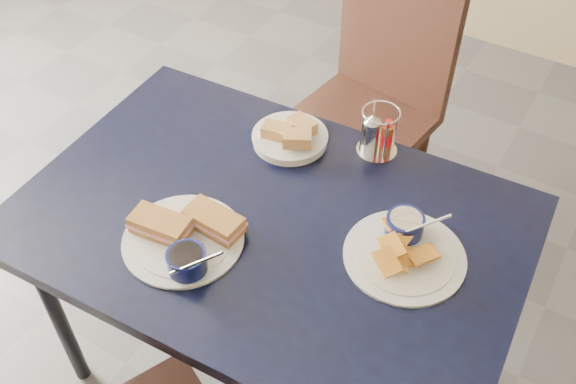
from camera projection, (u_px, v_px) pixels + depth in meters
The scene contains 6 objects.
dining_table at pixel (270, 235), 1.61m from camera, with size 1.26×0.87×0.75m.
chair_far at pixel (373, 91), 2.27m from camera, with size 0.50×0.48×0.94m.
sandwich_plate at pixel (186, 236), 1.49m from camera, with size 0.31×0.29×0.12m.
plantain_plate at pixel (404, 245), 1.47m from camera, with size 0.28×0.28×0.12m.
bread_basket at pixel (291, 137), 1.74m from camera, with size 0.20×0.20×0.07m.
condiment_caddy at pixel (377, 134), 1.69m from camera, with size 0.11×0.11×0.14m.
Camera 1 is at (0.64, -0.65, 1.91)m, focal length 40.00 mm.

